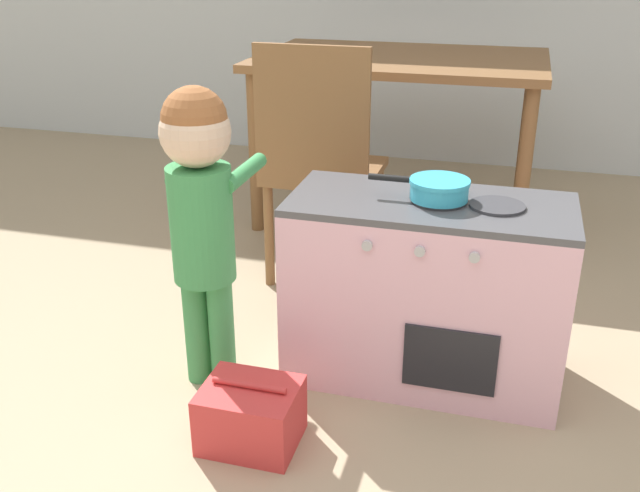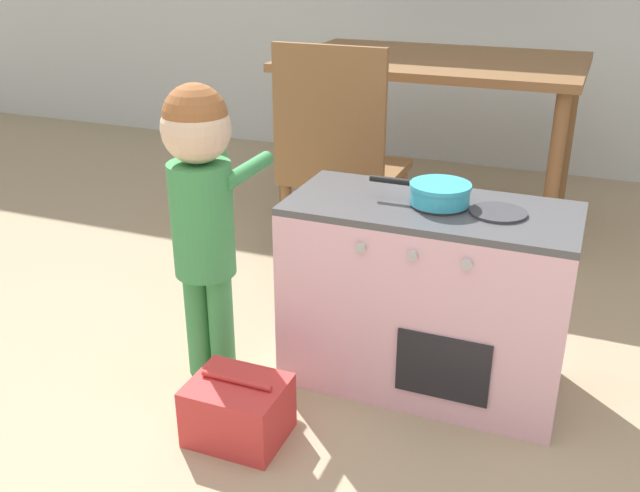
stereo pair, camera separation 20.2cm
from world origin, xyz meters
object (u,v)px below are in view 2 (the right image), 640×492
Objects in this scene: child_figure at (201,192)px; dining_chair_near at (340,161)px; dining_table at (435,78)px; toy_pot at (439,192)px; toy_basket at (238,410)px; play_kitchen at (426,296)px.

child_figure is 0.98× the size of dining_chair_near.
dining_table is 1.39× the size of dining_chair_near.
toy_pot is 0.79m from toy_basket.
dining_table is (0.28, 1.53, 0.07)m from child_figure.
dining_chair_near is at bearing 95.04° from toy_basket.
dining_table is at bearing 104.00° from toy_pot.
child_figure is at bearing 131.71° from toy_basket.
play_kitchen is 0.87× the size of dining_chair_near.
dining_table is at bearing 78.80° from dining_chair_near.
child_figure is 0.70× the size of dining_table.
toy_pot is at bearing 18.43° from child_figure.
toy_basket is 0.27× the size of dining_chair_near.
child_figure is 3.56× the size of toy_basket.
child_figure is 1.56m from dining_table.
child_figure is at bearing -161.57° from toy_pot.
dining_table is (0.07, 1.77, 0.57)m from toy_basket.
toy_pot is at bearing 48.08° from toy_basket.
dining_chair_near is (-0.09, 0.99, 0.39)m from toy_basket.
toy_basket is at bearing -92.20° from dining_table.
dining_table is at bearing 87.80° from toy_basket.
dining_chair_near is at bearing 80.39° from child_figure.
play_kitchen is 2.81× the size of toy_pot.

